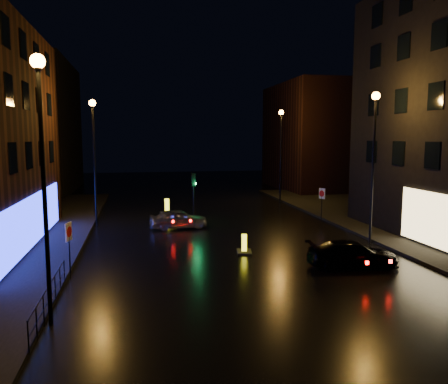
{
  "coord_description": "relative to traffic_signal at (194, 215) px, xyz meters",
  "views": [
    {
      "loc": [
        -4.95,
        -16.07,
        5.91
      ],
      "look_at": [
        -0.15,
        8.33,
        2.8
      ],
      "focal_mm": 35.0,
      "sensor_mm": 36.0,
      "label": 1
    }
  ],
  "objects": [
    {
      "name": "ground",
      "position": [
        1.2,
        -14.0,
        -0.5
      ],
      "size": [
        120.0,
        120.0,
        0.0
      ],
      "primitive_type": "plane",
      "color": "black",
      "rests_on": "ground"
    },
    {
      "name": "traffic_signal",
      "position": [
        0.0,
        0.0,
        0.0
      ],
      "size": [
        1.4,
        2.4,
        3.45
      ],
      "color": "black",
      "rests_on": "ground"
    },
    {
      "name": "bollard_near",
      "position": [
        1.52,
        -8.7,
        -0.29
      ],
      "size": [
        0.92,
        1.22,
        0.96
      ],
      "rotation": [
        0.0,
        0.0,
        -0.18
      ],
      "color": "black",
      "rests_on": "ground"
    },
    {
      "name": "road_sign_right",
      "position": [
        9.1,
        -1.1,
        1.23
      ],
      "size": [
        0.27,
        0.53,
        2.31
      ],
      "rotation": [
        0.0,
        0.0,
        3.55
      ],
      "color": "black",
      "rests_on": "ground"
    },
    {
      "name": "silver_hatchback",
      "position": [
        -1.26,
        -1.96,
        0.13
      ],
      "size": [
        3.85,
        1.82,
        1.27
      ],
      "primitive_type": "imported",
      "rotation": [
        0.0,
        0.0,
        1.66
      ],
      "color": "#AAACB2",
      "rests_on": "ground"
    },
    {
      "name": "bollard_far",
      "position": [
        -1.65,
        3.56,
        -0.24
      ],
      "size": [
        1.05,
        1.46,
        1.21
      ],
      "rotation": [
        0.0,
        0.0,
        0.1
      ],
      "color": "black",
      "rests_on": "ground"
    },
    {
      "name": "pavement_right",
      "position": [
        15.2,
        -6.0,
        -0.43
      ],
      "size": [
        12.0,
        44.0,
        0.15
      ],
      "primitive_type": "cube",
      "color": "black",
      "rests_on": "ground"
    },
    {
      "name": "street_lamp_rfar",
      "position": [
        9.0,
        8.0,
        5.06
      ],
      "size": [
        0.44,
        0.44,
        8.37
      ],
      "color": "black",
      "rests_on": "ground"
    },
    {
      "name": "building_far_left",
      "position": [
        -14.8,
        21.0,
        6.5
      ],
      "size": [
        8.0,
        16.0,
        14.0
      ],
      "primitive_type": "cube",
      "color": "black",
      "rests_on": "ground"
    },
    {
      "name": "street_lamp_lnear",
      "position": [
        -6.6,
        -16.0,
        5.06
      ],
      "size": [
        0.44,
        0.44,
        8.37
      ],
      "color": "black",
      "rests_on": "ground"
    },
    {
      "name": "guard_railing",
      "position": [
        -6.8,
        -15.0,
        0.24
      ],
      "size": [
        0.05,
        6.04,
        1.0
      ],
      "color": "black",
      "rests_on": "ground"
    },
    {
      "name": "building_far_right",
      "position": [
        16.2,
        18.0,
        5.5
      ],
      "size": [
        8.0,
        14.0,
        12.0
      ],
      "primitive_type": "cube",
      "color": "black",
      "rests_on": "ground"
    },
    {
      "name": "street_lamp_rnear",
      "position": [
        9.0,
        -8.0,
        5.06
      ],
      "size": [
        0.44,
        0.44,
        8.37
      ],
      "color": "black",
      "rests_on": "ground"
    },
    {
      "name": "dark_sedan",
      "position": [
        5.81,
        -12.09,
        0.1
      ],
      "size": [
        4.28,
        2.08,
        1.2
      ],
      "primitive_type": "imported",
      "rotation": [
        0.0,
        0.0,
        1.47
      ],
      "color": "black",
      "rests_on": "ground"
    },
    {
      "name": "street_lamp_lfar",
      "position": [
        -6.6,
        -0.0,
        5.06
      ],
      "size": [
        0.44,
        0.44,
        8.37
      ],
      "color": "black",
      "rests_on": "ground"
    },
    {
      "name": "road_sign_left",
      "position": [
        -6.7,
        -11.15,
        1.27
      ],
      "size": [
        0.2,
        0.56,
        2.36
      ],
      "rotation": [
        0.0,
        0.0,
        -0.26
      ],
      "color": "black",
      "rests_on": "ground"
    }
  ]
}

